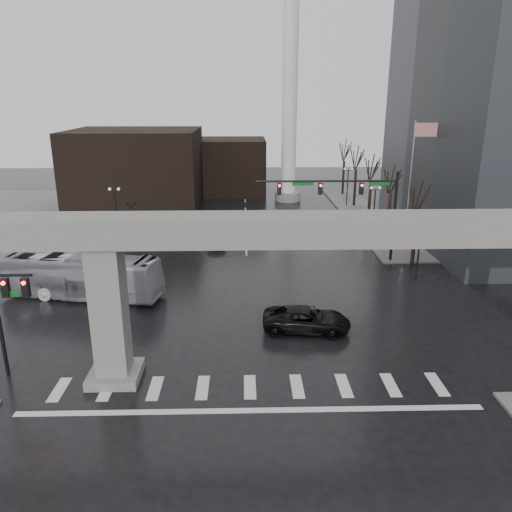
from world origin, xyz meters
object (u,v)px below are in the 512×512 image
Objects in this scene: pickup_truck at (307,320)px; city_bus at (81,276)px; signal_mast_arm at (351,197)px; far_car at (219,238)px.

city_bus is at bearing 76.06° from pickup_truck.
city_bus is (-21.06, -7.60, -4.18)m from signal_mast_arm.
signal_mast_arm is 13.87m from far_car.
pickup_truck is (-5.35, -13.52, -5.07)m from signal_mast_arm.
signal_mast_arm is 2.93× the size of far_car.
pickup_truck is 1.32× the size of far_car.
pickup_truck is 16.81m from city_bus.
pickup_truck is at bearing -111.60° from signal_mast_arm.
signal_mast_arm reaches higher than city_bus.
city_bus is 16.09m from far_car.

